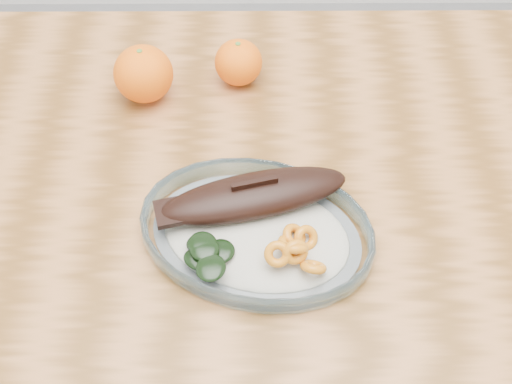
# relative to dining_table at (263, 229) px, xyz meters

# --- Properties ---
(dining_table) EXTENTS (1.20, 0.80, 0.75)m
(dining_table) POSITION_rel_dining_table_xyz_m (0.00, 0.00, 0.00)
(dining_table) COLOR brown
(dining_table) RESTS_ON ground
(plated_meal) EXTENTS (0.66, 0.66, 0.08)m
(plated_meal) POSITION_rel_dining_table_xyz_m (-0.01, -0.08, 0.12)
(plated_meal) COLOR white
(plated_meal) RESTS_ON dining_table
(orange_left) EXTENTS (0.09, 0.09, 0.09)m
(orange_left) POSITION_rel_dining_table_xyz_m (-0.18, 0.18, 0.14)
(orange_left) COLOR #FD4D05
(orange_left) RESTS_ON dining_table
(orange_right) EXTENTS (0.07, 0.07, 0.07)m
(orange_right) POSITION_rel_dining_table_xyz_m (-0.04, 0.22, 0.14)
(orange_right) COLOR #FD4D05
(orange_right) RESTS_ON dining_table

